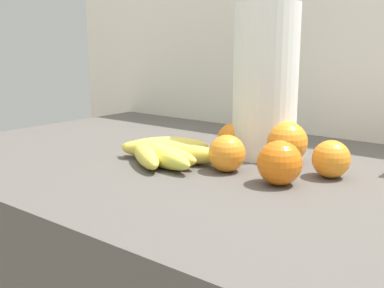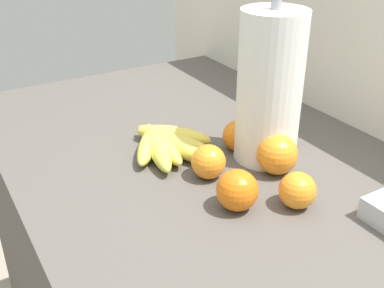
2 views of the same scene
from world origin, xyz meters
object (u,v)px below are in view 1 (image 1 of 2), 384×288
(orange_right, at_px, (234,139))
(orange_back_right, at_px, (227,153))
(paper_towel_roll, at_px, (266,82))
(orange_center, at_px, (280,163))
(orange_far_right, at_px, (286,142))
(banana_bunch, at_px, (162,152))
(orange_front, at_px, (331,159))

(orange_right, bearing_deg, orange_back_right, -61.26)
(orange_back_right, relative_size, orange_right, 1.00)
(orange_right, xyz_separation_m, paper_towel_roll, (0.05, 0.03, 0.12))
(orange_center, xyz_separation_m, paper_towel_roll, (-0.12, 0.16, 0.11))
(orange_right, relative_size, paper_towel_roll, 0.20)
(orange_back_right, distance_m, orange_right, 0.13)
(orange_far_right, xyz_separation_m, orange_back_right, (-0.05, -0.12, -0.01))
(orange_far_right, distance_m, orange_back_right, 0.13)
(banana_bunch, bearing_deg, orange_right, 61.85)
(orange_front, bearing_deg, paper_towel_roll, 159.12)
(orange_center, xyz_separation_m, orange_front, (0.05, 0.09, -0.00))
(orange_front, distance_m, orange_right, 0.22)
(orange_right, distance_m, paper_towel_roll, 0.13)
(orange_center, xyz_separation_m, orange_back_right, (-0.11, 0.01, -0.00))
(banana_bunch, relative_size, orange_back_right, 3.34)
(banana_bunch, bearing_deg, orange_far_right, 37.85)
(paper_towel_roll, bearing_deg, orange_center, -52.27)
(banana_bunch, xyz_separation_m, orange_back_right, (0.13, 0.02, 0.01))
(paper_towel_roll, bearing_deg, banana_bunch, -127.04)
(banana_bunch, distance_m, orange_right, 0.15)
(orange_center, height_order, orange_far_right, orange_far_right)
(orange_back_right, xyz_separation_m, paper_towel_roll, (-0.01, 0.14, 0.12))
(orange_far_right, xyz_separation_m, paper_towel_roll, (-0.06, 0.02, 0.11))
(orange_back_right, bearing_deg, orange_right, 118.74)
(orange_far_right, xyz_separation_m, orange_front, (0.11, -0.04, -0.01))
(orange_back_right, bearing_deg, orange_front, 26.27)
(orange_center, relative_size, orange_far_right, 0.91)
(orange_far_right, bearing_deg, orange_right, -175.25)
(banana_bunch, distance_m, paper_towel_roll, 0.24)
(orange_center, height_order, orange_right, orange_center)
(paper_towel_roll, bearing_deg, orange_back_right, -86.17)
(orange_back_right, height_order, orange_right, same)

